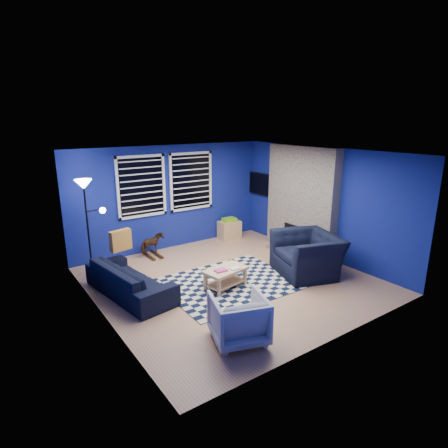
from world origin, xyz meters
name	(u,v)px	position (x,y,z in m)	size (l,w,h in m)	color
floor	(231,281)	(0.00, 0.00, 0.00)	(5.00, 5.00, 0.00)	tan
ceiling	(232,153)	(0.00, 0.00, 2.50)	(5.00, 5.00, 0.00)	white
wall_back	(171,198)	(0.00, 2.50, 1.25)	(5.00, 5.00, 0.00)	navy
wall_left	(99,244)	(-2.50, 0.00, 1.25)	(5.00, 5.00, 0.00)	navy
wall_right	(321,203)	(2.50, 0.00, 1.25)	(5.00, 5.00, 0.00)	navy
fireplace	(301,202)	(2.36, 0.50, 1.20)	(0.65, 2.00, 2.50)	gray
window_left	(142,187)	(-0.75, 2.46, 1.60)	(1.17, 0.06, 1.42)	black
window_right	(191,181)	(0.55, 2.46, 1.60)	(1.17, 0.06, 1.42)	black
tv	(262,184)	(2.45, 2.00, 1.40)	(0.07, 1.00, 0.58)	black
rug	(230,283)	(-0.10, -0.08, 0.01)	(2.50, 2.00, 0.02)	black
sofa	(130,279)	(-1.85, 0.58, 0.29)	(0.78, 2.01, 0.59)	black
armchair_big	(307,254)	(1.48, -0.59, 0.42)	(1.13, 1.29, 0.84)	black
armchair_bent	(238,318)	(-1.12, -1.72, 0.35)	(0.75, 0.77, 0.70)	gray
rocking_horse	(152,244)	(-0.71, 2.15, 0.31)	(0.56, 0.25, 0.47)	#482B17
coffee_table	(225,274)	(-0.28, -0.20, 0.28)	(0.88, 0.60, 0.41)	#DCB17B
cabinet	(229,229)	(1.56, 2.25, 0.25)	(0.58, 0.40, 0.56)	#DCB17B
floor_lamp	(86,197)	(-2.13, 1.94, 1.60)	(0.53, 0.33, 1.96)	black
throw_pillow	(121,240)	(-1.70, 1.36, 0.79)	(0.43, 0.13, 0.41)	#C17C2D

